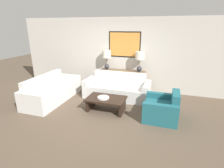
# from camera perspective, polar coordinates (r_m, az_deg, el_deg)

# --- Properties ---
(ground_plane) EXTENTS (20.00, 20.00, 0.00)m
(ground_plane) POSITION_cam_1_polar(r_m,az_deg,el_deg) (4.90, -2.92, -10.12)
(ground_plane) COLOR brown
(back_wall) EXTENTS (8.55, 0.12, 2.65)m
(back_wall) POSITION_cam_1_polar(r_m,az_deg,el_deg) (6.62, 4.14, 9.61)
(back_wall) COLOR beige
(back_wall) RESTS_ON ground_plane
(console_table) EXTENTS (1.66, 0.37, 0.78)m
(console_table) POSITION_cam_1_polar(r_m,az_deg,el_deg) (6.59, 3.40, 1.16)
(console_table) COLOR brown
(console_table) RESTS_ON ground_plane
(table_lamp_left) EXTENTS (0.32, 0.32, 0.72)m
(table_lamp_left) POSITION_cam_1_polar(r_m,az_deg,el_deg) (6.56, -1.74, 8.95)
(table_lamp_left) COLOR #333338
(table_lamp_left) RESTS_ON console_table
(table_lamp_right) EXTENTS (0.32, 0.32, 0.72)m
(table_lamp_right) POSITION_cam_1_polar(r_m,az_deg,el_deg) (6.26, 9.07, 8.27)
(table_lamp_right) COLOR #333338
(table_lamp_right) RESTS_ON console_table
(couch_by_back_wall) EXTENTS (2.19, 0.88, 0.82)m
(couch_by_back_wall) POSITION_cam_1_polar(r_m,az_deg,el_deg) (5.99, 1.71, -1.70)
(couch_by_back_wall) COLOR silver
(couch_by_back_wall) RESTS_ON ground_plane
(couch_by_side) EXTENTS (0.88, 2.19, 0.82)m
(couch_by_side) POSITION_cam_1_polar(r_m,az_deg,el_deg) (6.09, -18.95, -2.36)
(couch_by_side) COLOR silver
(couch_by_side) RESTS_ON ground_plane
(coffee_table) EXTENTS (1.10, 0.69, 0.40)m
(coffee_table) POSITION_cam_1_polar(r_m,az_deg,el_deg) (5.02, -1.94, -5.71)
(coffee_table) COLOR black
(coffee_table) RESTS_ON ground_plane
(decorative_bowl) EXTENTS (0.33, 0.33, 0.04)m
(decorative_bowl) POSITION_cam_1_polar(r_m,az_deg,el_deg) (4.95, -2.86, -4.46)
(decorative_bowl) COLOR beige
(decorative_bowl) RESTS_ON coffee_table
(armchair_near_back_wall) EXTENTS (0.86, 0.92, 0.77)m
(armchair_near_back_wall) POSITION_cam_1_polar(r_m,az_deg,el_deg) (4.81, 16.04, -7.84)
(armchair_near_back_wall) COLOR #1E5B66
(armchair_near_back_wall) RESTS_ON ground_plane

